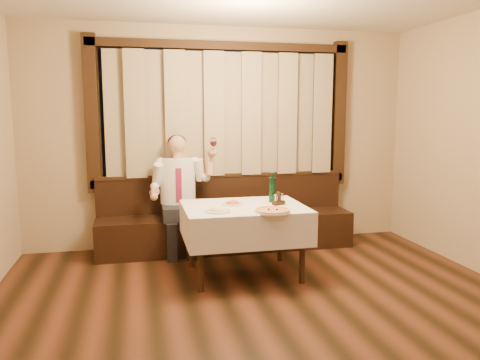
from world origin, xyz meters
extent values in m
cube|color=black|center=(0.00, 0.00, -0.01)|extent=(5.00, 6.00, 0.01)
cube|color=tan|center=(0.00, 3.00, 1.40)|extent=(5.00, 0.01, 2.80)
cube|color=black|center=(0.00, 2.98, 1.70)|extent=(3.00, 0.02, 1.60)
cube|color=orange|center=(-0.70, 2.97, 1.40)|extent=(0.50, 0.01, 0.40)
cube|color=black|center=(0.00, 2.94, 0.85)|extent=(3.30, 0.12, 0.10)
cube|color=black|center=(0.00, 2.94, 2.55)|extent=(3.30, 0.12, 0.10)
cube|color=black|center=(-1.60, 2.94, 1.70)|extent=(0.16, 0.12, 1.90)
cube|color=black|center=(1.60, 2.94, 1.70)|extent=(0.16, 0.12, 1.90)
cube|color=#9C8D64|center=(0.00, 2.88, 1.70)|extent=(2.90, 0.08, 1.55)
cube|color=black|center=(0.00, 2.68, 0.23)|extent=(3.20, 0.60, 0.45)
cube|color=black|center=(0.00, 2.92, 0.68)|extent=(3.20, 0.12, 0.45)
cube|color=black|center=(0.00, 2.92, 0.92)|extent=(3.20, 0.14, 0.04)
cylinder|color=black|center=(-0.52, 1.33, 0.35)|extent=(0.06, 0.06, 0.71)
cylinder|color=black|center=(0.52, 1.33, 0.35)|extent=(0.06, 0.06, 0.71)
cylinder|color=black|center=(-0.52, 2.07, 0.35)|extent=(0.06, 0.06, 0.71)
cylinder|color=black|center=(0.52, 2.07, 0.35)|extent=(0.06, 0.06, 0.71)
cube|color=black|center=(0.00, 1.70, 0.73)|extent=(1.20, 0.90, 0.04)
cube|color=white|center=(0.00, 1.70, 0.75)|extent=(1.26, 0.96, 0.01)
cube|color=white|center=(0.00, 1.22, 0.58)|extent=(1.26, 0.01, 0.35)
cube|color=white|center=(0.00, 2.18, 0.58)|extent=(1.26, 0.01, 0.35)
cube|color=white|center=(-0.63, 1.70, 0.58)|extent=(0.01, 0.96, 0.35)
cube|color=white|center=(0.63, 1.70, 0.58)|extent=(0.01, 0.96, 0.35)
cylinder|color=white|center=(0.20, 1.32, 0.76)|extent=(0.36, 0.36, 0.01)
cylinder|color=#CF421F|center=(0.20, 1.32, 0.77)|extent=(0.33, 0.33, 0.01)
torus|color=tan|center=(0.20, 1.32, 0.78)|extent=(0.34, 0.34, 0.03)
sphere|color=black|center=(0.16, 1.34, 0.78)|extent=(0.02, 0.02, 0.02)
sphere|color=black|center=(0.24, 1.31, 0.78)|extent=(0.02, 0.02, 0.02)
cylinder|color=white|center=(-0.11, 1.77, 0.76)|extent=(0.23, 0.23, 0.01)
ellipsoid|color=#BD441E|center=(-0.11, 1.77, 0.80)|extent=(0.14, 0.14, 0.07)
cylinder|color=white|center=(-0.32, 1.46, 0.76)|extent=(0.25, 0.25, 0.02)
ellipsoid|color=#D3C389|center=(-0.32, 1.46, 0.81)|extent=(0.16, 0.16, 0.07)
cylinder|color=#0D4120|center=(0.34, 1.81, 0.89)|extent=(0.07, 0.07, 0.27)
cylinder|color=#0D4120|center=(0.34, 1.81, 1.05)|extent=(0.03, 0.03, 0.06)
cylinder|color=silver|center=(0.34, 1.81, 1.08)|extent=(0.03, 0.03, 0.01)
cylinder|color=white|center=(0.35, 1.85, 0.76)|extent=(0.07, 0.07, 0.01)
cylinder|color=white|center=(0.35, 1.85, 0.81)|extent=(0.01, 0.01, 0.10)
ellipsoid|color=white|center=(0.35, 1.85, 0.91)|extent=(0.07, 0.07, 0.09)
cube|color=black|center=(0.37, 1.66, 0.78)|extent=(0.14, 0.10, 0.04)
cube|color=black|center=(0.37, 1.66, 0.85)|extent=(0.03, 0.07, 0.10)
cylinder|color=white|center=(0.33, 1.65, 0.83)|extent=(0.03, 0.03, 0.07)
cylinder|color=silver|center=(0.33, 1.65, 0.87)|extent=(0.04, 0.04, 0.01)
cylinder|color=white|center=(0.40, 1.67, 0.83)|extent=(0.03, 0.03, 0.07)
cylinder|color=silver|center=(0.40, 1.67, 0.87)|extent=(0.04, 0.04, 0.01)
cube|color=black|center=(-0.60, 2.56, 0.53)|extent=(0.41, 0.46, 0.16)
cube|color=black|center=(-0.72, 2.33, 0.23)|extent=(0.11, 0.12, 0.45)
cube|color=black|center=(-0.49, 2.33, 0.23)|extent=(0.11, 0.12, 0.45)
ellipsoid|color=white|center=(-0.60, 2.71, 0.89)|extent=(0.43, 0.27, 0.55)
cube|color=maroon|center=(-0.60, 2.57, 0.86)|extent=(0.07, 0.01, 0.41)
cylinder|color=tan|center=(-0.60, 2.71, 1.21)|extent=(0.10, 0.10, 0.08)
sphere|color=tan|center=(-0.60, 2.71, 1.34)|extent=(0.22, 0.22, 0.22)
ellipsoid|color=black|center=(-0.60, 2.74, 1.37)|extent=(0.22, 0.22, 0.17)
sphere|color=white|center=(-0.81, 2.71, 1.12)|extent=(0.13, 0.13, 0.13)
sphere|color=white|center=(-0.40, 2.71, 1.12)|extent=(0.13, 0.13, 0.13)
sphere|color=tan|center=(-0.91, 2.29, 0.78)|extent=(0.09, 0.09, 0.09)
sphere|color=tan|center=(-0.19, 2.54, 1.25)|extent=(0.10, 0.10, 0.10)
cylinder|color=white|center=(-0.19, 2.51, 1.29)|extent=(0.01, 0.01, 0.11)
ellipsoid|color=white|center=(-0.19, 2.51, 1.38)|extent=(0.09, 0.09, 0.11)
ellipsoid|color=#4C070F|center=(-0.19, 2.51, 1.36)|extent=(0.07, 0.07, 0.06)
camera|label=1|loc=(-1.09, -2.99, 1.74)|focal=35.00mm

